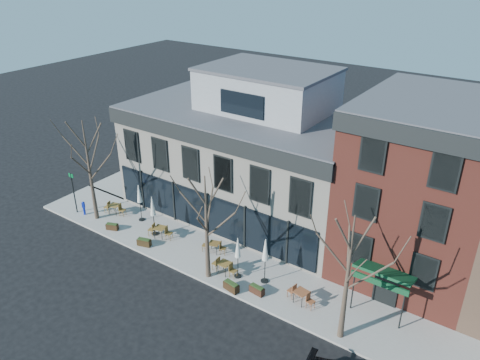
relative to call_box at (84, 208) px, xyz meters
The scene contains 23 objects.
ground 10.31m from the call_box, 19.30° to the left, with size 120.00×120.00×0.00m, color black.
sidewalk_front 13.03m from the call_box, ahead, with size 33.50×4.70×0.15m, color gray.
sidewalk_side 9.55m from the call_box, 99.36° to the left, with size 4.50×12.00×0.15m, color gray.
corner_building 13.52m from the call_box, 40.89° to the left, with size 18.39×10.39×11.10m.
red_brick_building 24.68m from the call_box, 20.26° to the left, with size 8.20×11.78×11.18m.
tree_corner 3.69m from the call_box, ahead, with size 3.93×3.98×7.92m.
tree_mid 13.08m from the call_box, ahead, with size 3.50×3.55×7.04m.
tree_right 21.96m from the call_box, ahead, with size 3.72×3.77×7.48m.
sign_pole 1.54m from the call_box, behind, with size 0.50×0.10×3.40m.
call_box is the anchor object (origin of this frame).
cafe_set_0 2.37m from the call_box, 37.18° to the left, with size 1.91×0.91×0.98m.
cafe_set_1 7.19m from the call_box, ahead, with size 1.96×0.93×1.00m.
cafe_set_3 11.56m from the call_box, ahead, with size 1.77×0.94×0.91m.
cafe_set_4 13.39m from the call_box, ahead, with size 1.85×0.75×0.98m.
cafe_set_5 18.71m from the call_box, ahead, with size 1.91×0.86×0.98m.
umbrella_0 4.92m from the call_box, 24.72° to the left, with size 0.48×0.48×3.00m.
umbrella_1 6.77m from the call_box, ahead, with size 0.49×0.49×3.07m.
umbrella_3 14.37m from the call_box, ahead, with size 0.46×0.46×2.88m.
umbrella_4 16.04m from the call_box, ahead, with size 0.50×0.50×3.12m.
planter_0 3.49m from the call_box, ahead, with size 0.96×0.67×0.50m.
planter_1 6.94m from the call_box, ahead, with size 1.04×0.65×0.55m.
planter_2 14.74m from the call_box, ahead, with size 1.08×0.57×0.58m.
planter_3 16.15m from the call_box, ahead, with size 0.98×0.48×0.53m.
Camera 1 is at (18.34, -22.39, 18.70)m, focal length 35.00 mm.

